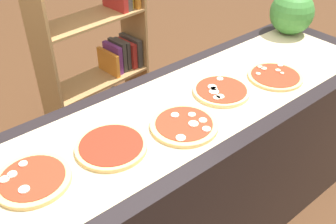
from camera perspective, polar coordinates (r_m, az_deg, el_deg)
name	(u,v)px	position (r m, az deg, el deg)	size (l,w,h in m)	color
counter	(168,189)	(2.08, 0.00, -11.21)	(2.69, 0.73, 0.96)	black
parchment_paper	(168,115)	(1.76, 0.00, -0.50)	(2.48, 0.57, 0.00)	beige
pizza_mozzarella_0	(32,179)	(1.53, -19.37, -9.23)	(0.28, 0.28, 0.03)	#DBB26B
pizza_plain_1	(111,146)	(1.59, -8.35, -5.02)	(0.29, 0.29, 0.02)	#DBB26B
pizza_mozzarella_2	(184,125)	(1.69, 2.40, -1.90)	(0.30, 0.30, 0.03)	#DBB26B
pizza_mozzarella_3	(221,91)	(1.93, 7.82, 3.10)	(0.28, 0.28, 0.03)	#E5C17F
pizza_mushroom_4	(275,76)	(2.11, 15.47, 5.11)	(0.29, 0.29, 0.02)	#DBB26B
watermelon	(292,12)	(2.61, 17.77, 13.78)	(0.27, 0.27, 0.27)	#387A33
bookshelf	(107,56)	(2.97, -8.97, 8.11)	(0.83, 0.37, 1.46)	#A87A47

